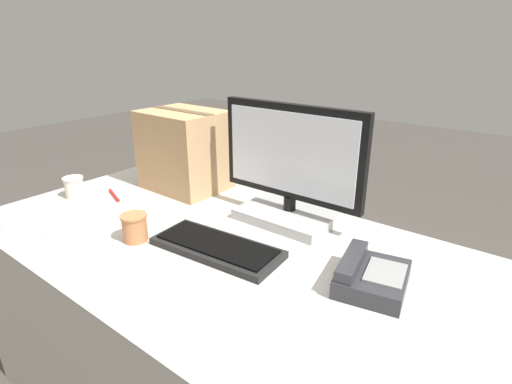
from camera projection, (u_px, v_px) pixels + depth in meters
office_desk at (228, 339)px, 1.41m from camera, size 1.80×0.90×0.76m
monitor at (290, 175)px, 1.39m from camera, size 0.55×0.26×0.41m
keyboard at (217, 247)px, 1.23m from camera, size 0.42×0.20×0.03m
desk_phone at (370, 276)px, 1.05m from camera, size 0.21×0.23×0.08m
paper_cup_left at (74, 187)px, 1.63m from camera, size 0.08×0.08×0.09m
paper_cup_right at (135, 228)px, 1.28m from camera, size 0.09×0.09×0.09m
spoon at (37, 230)px, 1.36m from camera, size 0.16×0.06×0.00m
cardboard_box at (185, 150)px, 1.70m from camera, size 0.34×0.27×0.34m
pen_marker at (114, 195)px, 1.65m from camera, size 0.14×0.06×0.01m
sticky_note_pad at (11, 222)px, 1.42m from camera, size 0.09×0.09×0.01m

